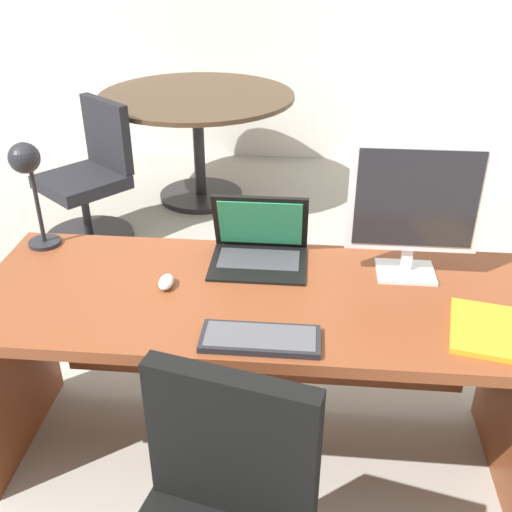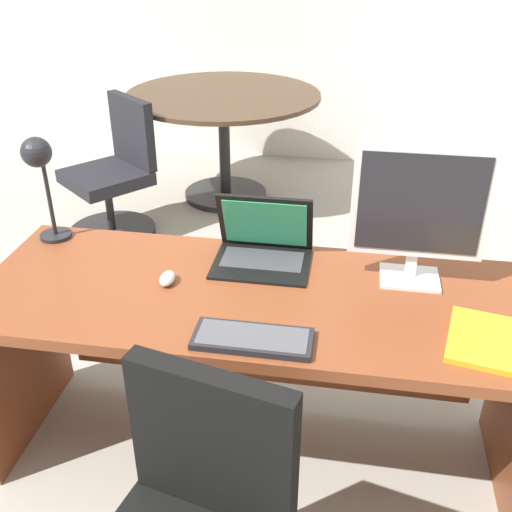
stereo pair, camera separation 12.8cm
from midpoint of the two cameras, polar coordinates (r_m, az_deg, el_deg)
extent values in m
plane|color=gray|center=(3.66, 1.08, -0.57)|extent=(12.00, 12.00, 0.00)
cube|color=brown|center=(2.01, -1.92, -4.02)|extent=(1.87, 0.71, 0.04)
cube|color=brown|center=(2.49, -23.42, -9.76)|extent=(0.04, 0.63, 0.70)
cube|color=brown|center=(2.42, -1.02, -7.19)|extent=(1.64, 0.02, 0.49)
cube|color=silver|center=(2.15, 12.32, -1.51)|extent=(0.20, 0.16, 0.01)
cube|color=silver|center=(2.13, 12.44, -0.22)|extent=(0.04, 0.02, 0.09)
cube|color=silver|center=(2.02, 13.17, 5.43)|extent=(0.44, 0.04, 0.38)
cube|color=black|center=(2.00, 13.23, 5.20)|extent=(0.39, 0.00, 0.34)
cube|color=black|center=(2.15, -1.48, -0.73)|extent=(0.34, 0.27, 0.01)
cube|color=#38383D|center=(2.17, -1.42, -0.33)|extent=(0.29, 0.15, 0.00)
cube|color=black|center=(2.17, -1.26, 3.22)|extent=(0.34, 0.10, 0.24)
cube|color=#2D9966|center=(2.16, -1.29, 3.08)|extent=(0.30, 0.08, 0.20)
cube|color=black|center=(1.77, -1.68, -7.91)|extent=(0.35, 0.14, 0.02)
cube|color=#47474C|center=(1.77, -1.69, -7.63)|extent=(0.32, 0.12, 0.00)
ellipsoid|color=silver|center=(2.05, -10.29, -2.47)|extent=(0.05, 0.09, 0.04)
cylinder|color=black|center=(2.45, -20.81, 1.19)|extent=(0.12, 0.12, 0.01)
cylinder|color=black|center=(2.38, -21.47, 4.55)|extent=(0.02, 0.02, 0.30)
sphere|color=black|center=(2.29, -22.65, 8.56)|extent=(0.11, 0.11, 0.11)
cube|color=orange|center=(1.91, 19.16, -6.66)|extent=(0.25, 0.31, 0.02)
cube|color=black|center=(1.55, -4.62, -17.46)|extent=(0.44, 0.16, 0.43)
cylinder|color=black|center=(4.54, -6.02, 5.76)|extent=(0.61, 0.61, 0.04)
cylinder|color=black|center=(4.40, -6.27, 10.20)|extent=(0.08, 0.08, 0.70)
cylinder|color=#3F2D1E|center=(4.30, -6.55, 14.82)|extent=(1.35, 1.35, 0.03)
cylinder|color=black|center=(4.07, -16.35, 1.77)|extent=(0.56, 0.56, 0.04)
cylinder|color=black|center=(3.99, -16.71, 4.06)|extent=(0.05, 0.05, 0.32)
cube|color=black|center=(3.92, -17.12, 6.71)|extent=(0.65, 0.65, 0.08)
cube|color=black|center=(3.93, -14.89, 11.09)|extent=(0.37, 0.33, 0.43)
camera|label=1|loc=(0.06, -91.87, -1.05)|focal=42.20mm
camera|label=2|loc=(0.06, 88.13, 1.05)|focal=42.20mm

